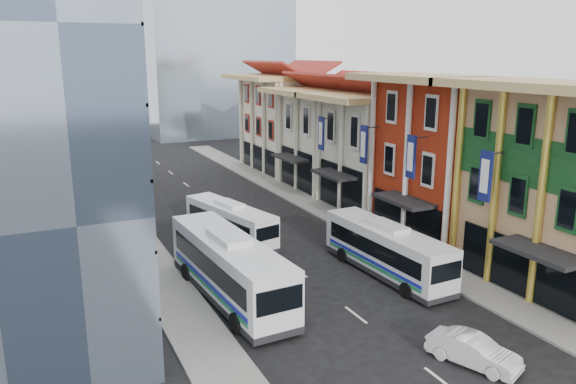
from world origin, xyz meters
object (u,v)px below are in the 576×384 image
bus_left_near (230,266)px  sedan_right (473,351)px  bus_left_far (230,221)px  bus_right (387,249)px

bus_left_near → sedan_right: size_ratio=2.95×
bus_left_far → sedan_right: bearing=-92.6°
bus_left_far → bus_right: (6.86, -10.67, 0.18)m
bus_right → sedan_right: bearing=-106.8°
bus_left_far → bus_left_near: bearing=-123.1°
bus_left_near → bus_right: 10.40m
bus_left_far → bus_right: size_ratio=0.89×
bus_left_near → bus_right: bearing=-8.0°
bus_left_near → bus_right: bus_left_near is taller
sedan_right → bus_left_far: bearing=78.0°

